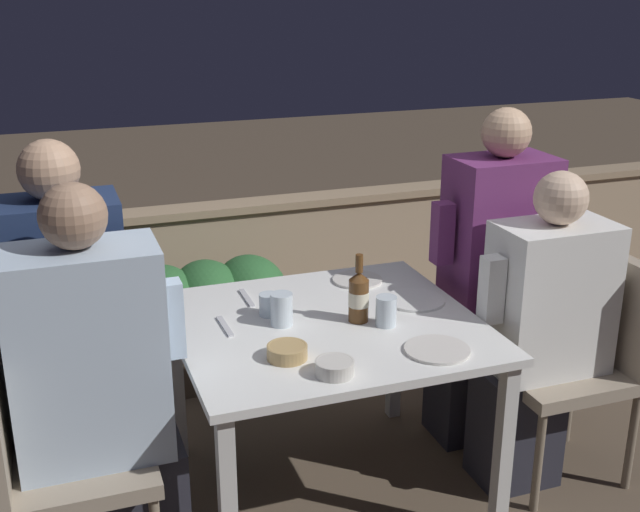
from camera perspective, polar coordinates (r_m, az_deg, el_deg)
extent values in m
plane|color=brown|center=(3.15, 0.46, -16.43)|extent=(16.00, 16.00, 0.00)
cube|color=tan|center=(4.29, -6.53, -1.22)|extent=(9.00, 0.14, 0.68)
cube|color=#9E8466|center=(4.18, -6.71, 3.42)|extent=(9.00, 0.18, 0.04)
cube|color=white|center=(2.80, 0.50, -5.00)|extent=(1.04, 0.97, 0.03)
cube|color=silver|center=(2.82, 12.89, -13.50)|extent=(0.05, 0.05, 0.67)
cube|color=silver|center=(3.23, -10.15, -8.75)|extent=(0.05, 0.05, 0.67)
cube|color=silver|center=(3.48, 5.33, -6.38)|extent=(0.05, 0.05, 0.67)
cube|color=brown|center=(3.90, -7.81, -6.65)|extent=(0.75, 0.36, 0.28)
ellipsoid|color=#2D6633|center=(3.76, -11.09, -3.17)|extent=(0.34, 0.47, 0.32)
ellipsoid|color=#2D6633|center=(3.79, -8.01, -2.79)|extent=(0.34, 0.47, 0.32)
ellipsoid|color=#2D6633|center=(3.83, -4.98, -2.42)|extent=(0.34, 0.47, 0.32)
cube|color=gray|center=(2.64, -17.00, -13.96)|extent=(0.47, 0.47, 0.05)
cylinder|color=#7F705B|center=(2.94, -20.90, -16.00)|extent=(0.03, 0.03, 0.41)
cylinder|color=#7F705B|center=(2.94, -12.72, -15.08)|extent=(0.03, 0.03, 0.41)
cube|color=#282833|center=(2.75, -12.89, -17.06)|extent=(0.31, 0.23, 0.46)
cube|color=silver|center=(2.46, -16.18, -6.80)|extent=(0.45, 0.26, 0.66)
cube|color=silver|center=(2.45, -10.53, -4.42)|extent=(0.07, 0.07, 0.24)
sphere|color=#99755B|center=(2.31, -17.16, 2.73)|extent=(0.19, 0.19, 0.19)
cube|color=gray|center=(2.91, -18.32, -10.69)|extent=(0.47, 0.47, 0.05)
cylinder|color=#7F705B|center=(2.86, -13.44, -16.14)|extent=(0.03, 0.03, 0.41)
cylinder|color=#7F705B|center=(3.21, -21.72, -12.85)|extent=(0.03, 0.03, 0.41)
cylinder|color=#7F705B|center=(3.21, -14.33, -12.04)|extent=(0.03, 0.03, 0.41)
cube|color=#282833|center=(3.02, -14.60, -13.66)|extent=(0.28, 0.23, 0.46)
cube|color=navy|center=(2.74, -17.71, -3.49)|extent=(0.40, 0.26, 0.73)
cube|color=navy|center=(2.73, -12.67, -1.20)|extent=(0.07, 0.07, 0.24)
sphere|color=tan|center=(2.61, -18.73, 5.82)|extent=(0.19, 0.19, 0.19)
cube|color=gray|center=(3.18, 16.61, -7.81)|extent=(0.47, 0.47, 0.05)
cube|color=gray|center=(3.21, 20.03, -3.37)|extent=(0.06, 0.47, 0.42)
cylinder|color=#7F705B|center=(3.05, 15.25, -13.94)|extent=(0.03, 0.03, 0.41)
cylinder|color=#7F705B|center=(3.27, 21.27, -12.14)|extent=(0.03, 0.03, 0.41)
cylinder|color=#7F705B|center=(3.33, 11.29, -10.48)|extent=(0.03, 0.03, 0.41)
cylinder|color=#7F705B|center=(3.54, 17.04, -9.12)|extent=(0.03, 0.03, 0.41)
cube|color=#282833|center=(3.19, 13.72, -11.62)|extent=(0.29, 0.23, 0.46)
cube|color=white|center=(3.02, 16.08, -2.90)|extent=(0.42, 0.26, 0.56)
cube|color=white|center=(2.86, 12.10, -2.35)|extent=(0.07, 0.07, 0.24)
sphere|color=beige|center=(2.90, 16.76, 3.97)|extent=(0.19, 0.19, 0.19)
cube|color=gray|center=(3.43, 13.04, -5.44)|extent=(0.47, 0.47, 0.05)
cube|color=gray|center=(3.45, 16.26, -1.35)|extent=(0.06, 0.47, 0.42)
cylinder|color=#7F705B|center=(3.28, 11.58, -11.00)|extent=(0.03, 0.03, 0.41)
cylinder|color=#7F705B|center=(3.49, 17.41, -9.58)|extent=(0.03, 0.03, 0.41)
cylinder|color=#7F705B|center=(3.59, 8.26, -7.99)|extent=(0.03, 0.03, 0.41)
cylinder|color=#7F705B|center=(3.78, 13.77, -6.89)|extent=(0.03, 0.03, 0.41)
cube|color=#282833|center=(3.44, 10.35, -8.96)|extent=(0.28, 0.23, 0.46)
cube|color=#6B2D66|center=(3.25, 12.51, 0.59)|extent=(0.39, 0.26, 0.73)
cube|color=#6B2D66|center=(3.10, 8.69, 1.63)|extent=(0.07, 0.07, 0.24)
sphere|color=tan|center=(3.14, 13.12, 8.55)|extent=(0.19, 0.19, 0.19)
cylinder|color=brown|center=(2.78, 2.76, -3.19)|extent=(0.07, 0.07, 0.15)
cylinder|color=beige|center=(2.78, 2.76, -3.04)|extent=(0.07, 0.07, 0.05)
cone|color=brown|center=(2.75, 2.79, -1.44)|extent=(0.07, 0.07, 0.03)
cylinder|color=brown|center=(2.73, 2.81, -0.53)|extent=(0.03, 0.03, 0.06)
cylinder|color=silver|center=(3.16, 2.67, -1.70)|extent=(0.20, 0.20, 0.01)
cylinder|color=silver|center=(2.61, 8.33, -6.61)|extent=(0.21, 0.21, 0.01)
cylinder|color=white|center=(2.99, 6.76, -3.13)|extent=(0.22, 0.22, 0.01)
cylinder|color=tan|center=(2.54, -2.35, -6.84)|extent=(0.13, 0.13, 0.04)
torus|color=tan|center=(2.53, -2.36, -6.46)|extent=(0.13, 0.13, 0.01)
cylinder|color=beige|center=(2.44, 1.04, -7.94)|extent=(0.12, 0.12, 0.05)
torus|color=beige|center=(2.43, 1.05, -7.54)|extent=(0.12, 0.12, 0.01)
cylinder|color=silver|center=(2.84, -3.64, -3.47)|extent=(0.07, 0.07, 0.08)
cylinder|color=silver|center=(2.76, -2.75, -3.81)|extent=(0.08, 0.08, 0.11)
cylinder|color=silver|center=(2.76, 4.72, -3.92)|extent=(0.07, 0.07, 0.11)
cube|color=silver|center=(2.77, -6.77, -4.99)|extent=(0.02, 0.17, 0.01)
cube|color=silver|center=(3.00, -5.24, -2.98)|extent=(0.02, 0.17, 0.01)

